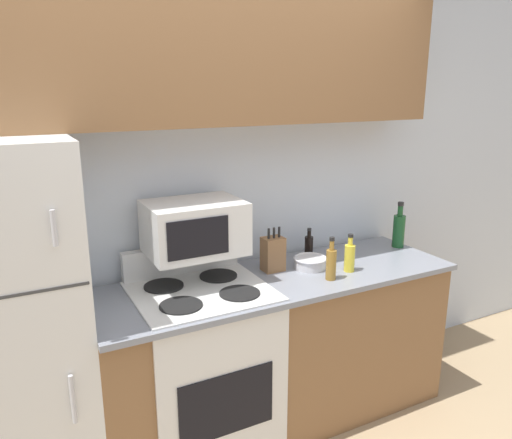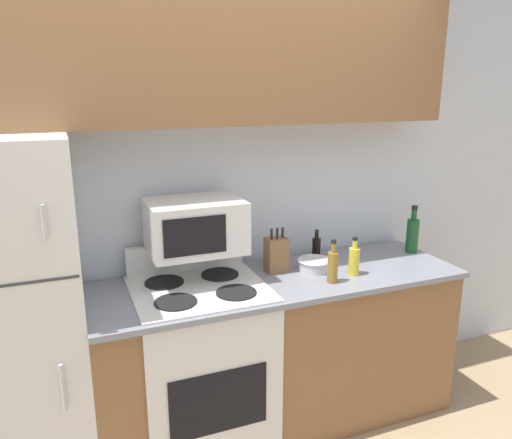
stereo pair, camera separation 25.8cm
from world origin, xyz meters
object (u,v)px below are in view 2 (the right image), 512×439
(microwave, at_px, (195,226))
(bottle_cooking_spray, at_px, (354,260))
(bottle_vinegar, at_px, (333,266))
(knife_block, at_px, (276,254))
(bowl, at_px, (314,264))
(bottle_soy_sauce, at_px, (316,247))
(stove, at_px, (202,364))
(refrigerator, at_px, (9,326))
(bottle_wine_green, at_px, (412,234))

(microwave, xyz_separation_m, bottle_cooking_spray, (0.84, -0.23, -0.23))
(bottle_vinegar, height_order, bottle_cooking_spray, bottle_vinegar)
(knife_block, distance_m, bowl, 0.23)
(bottle_vinegar, xyz_separation_m, bottle_soy_sauce, (0.10, 0.37, -0.02))
(stove, distance_m, bottle_soy_sauce, 0.97)
(bottle_cooking_spray, bearing_deg, knife_block, 150.74)
(bottle_soy_sauce, bearing_deg, bottle_vinegar, -105.62)
(refrigerator, bearing_deg, stove, -1.35)
(microwave, bearing_deg, bottle_soy_sauce, 6.70)
(bowl, xyz_separation_m, bottle_wine_green, (0.73, 0.07, 0.08))
(bottle_vinegar, relative_size, bottle_soy_sauce, 1.33)
(bottle_wine_green, relative_size, bottle_cooking_spray, 1.36)
(bowl, bearing_deg, refrigerator, -179.79)
(bottle_vinegar, bearing_deg, refrigerator, 173.15)
(stove, relative_size, bowl, 5.57)
(microwave, height_order, knife_block, microwave)
(stove, xyz_separation_m, microwave, (0.02, 0.11, 0.75))
(refrigerator, distance_m, bottle_wine_green, 2.33)
(refrigerator, distance_m, bottle_vinegar, 1.61)
(microwave, height_order, bottle_vinegar, microwave)
(microwave, distance_m, bottle_cooking_spray, 0.90)
(refrigerator, height_order, bottle_vinegar, refrigerator)
(stove, distance_m, microwave, 0.76)
(stove, distance_m, bottle_cooking_spray, 1.01)
(microwave, height_order, bottle_soy_sauce, microwave)
(stove, xyz_separation_m, knife_block, (0.48, 0.10, 0.54))
(stove, xyz_separation_m, bottle_soy_sauce, (0.79, 0.20, 0.51))
(microwave, bearing_deg, bottle_wine_green, -0.86)
(knife_block, relative_size, bowl, 1.31)
(stove, height_order, bottle_cooking_spray, bottle_cooking_spray)
(refrigerator, relative_size, bottle_wine_green, 5.80)
(refrigerator, distance_m, bowl, 1.59)
(microwave, xyz_separation_m, bottle_vinegar, (0.67, -0.28, -0.22))
(stove, bearing_deg, bowl, 2.26)
(stove, height_order, bottle_vinegar, bottle_vinegar)
(refrigerator, relative_size, bottle_cooking_spray, 7.91)
(refrigerator, height_order, knife_block, refrigerator)
(bowl, bearing_deg, bottle_soy_sauce, 58.84)
(refrigerator, relative_size, bottle_soy_sauce, 9.67)
(bottle_soy_sauce, bearing_deg, microwave, -173.30)
(bowl, height_order, bottle_wine_green, bottle_wine_green)
(bottle_soy_sauce, xyz_separation_m, bottle_cooking_spray, (0.06, -0.32, 0.02))
(stove, relative_size, bottle_wine_green, 3.62)
(refrigerator, relative_size, bowl, 8.92)
(bottle_wine_green, bearing_deg, microwave, 179.14)
(bowl, height_order, bottle_vinegar, bottle_vinegar)
(bottle_cooking_spray, bearing_deg, bottle_vinegar, -162.16)
(stove, bearing_deg, bottle_vinegar, -13.83)
(bowl, relative_size, bottle_wine_green, 0.65)
(microwave, relative_size, bowl, 2.52)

